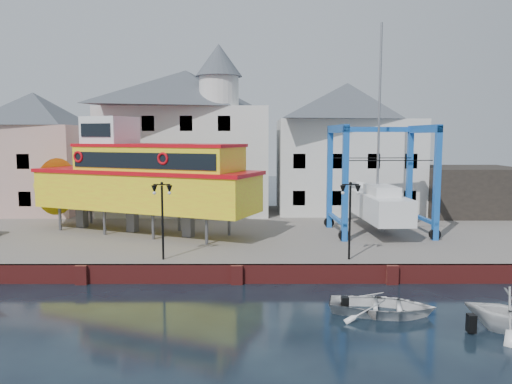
{
  "coord_description": "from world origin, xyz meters",
  "views": [
    {
      "loc": [
        0.95,
        -25.06,
        7.59
      ],
      "look_at": [
        1.0,
        7.0,
        4.0
      ],
      "focal_mm": 35.0,
      "sensor_mm": 36.0,
      "label": 1
    }
  ],
  "objects": [
    {
      "name": "building_white_right",
      "position": [
        9.0,
        19.0,
        6.6
      ],
      "size": [
        12.0,
        8.0,
        11.2
      ],
      "color": "silver",
      "rests_on": "hardstanding"
    },
    {
      "name": "building_pink",
      "position": [
        -18.0,
        18.0,
        6.15
      ],
      "size": [
        8.0,
        7.0,
        10.3
      ],
      "color": "#BD9793",
      "rests_on": "hardstanding"
    },
    {
      "name": "tour_boat",
      "position": [
        -7.51,
        8.98,
        4.74
      ],
      "size": [
        18.43,
        11.12,
        7.92
      ],
      "rotation": [
        0.0,
        0.0,
        -0.4
      ],
      "color": "#59595E",
      "rests_on": "hardstanding"
    },
    {
      "name": "motorboat_c",
      "position": [
        10.91,
        -6.48,
        0.0
      ],
      "size": [
        4.73,
        4.65,
        1.89
      ],
      "primitive_type": "imported",
      "rotation": [
        0.0,
        0.0,
        0.91
      ],
      "color": "white",
      "rests_on": "ground"
    },
    {
      "name": "travel_lift",
      "position": [
        9.32,
        9.3,
        3.35
      ],
      "size": [
        6.84,
        9.44,
        14.1
      ],
      "rotation": [
        0.0,
        0.0,
        0.05
      ],
      "color": "#1156B0",
      "rests_on": "hardstanding"
    },
    {
      "name": "building_white_main",
      "position": [
        -4.87,
        18.39,
        7.34
      ],
      "size": [
        14.0,
        8.3,
        14.0
      ],
      "color": "silver",
      "rests_on": "hardstanding"
    },
    {
      "name": "lamp_post_right",
      "position": [
        6.0,
        1.2,
        4.17
      ],
      "size": [
        1.12,
        0.32,
        4.2
      ],
      "color": "black",
      "rests_on": "hardstanding"
    },
    {
      "name": "lamp_post_left",
      "position": [
        -4.0,
        1.2,
        4.17
      ],
      "size": [
        1.12,
        0.32,
        4.2
      ],
      "color": "black",
      "rests_on": "hardstanding"
    },
    {
      "name": "quay_wall",
      "position": [
        -0.0,
        0.1,
        0.5
      ],
      "size": [
        44.0,
        0.47,
        1.0
      ],
      "color": "maroon",
      "rests_on": "ground"
    },
    {
      "name": "shed_dark",
      "position": [
        19.0,
        17.0,
        3.0
      ],
      "size": [
        8.0,
        7.0,
        4.0
      ],
      "primitive_type": "cube",
      "color": "black",
      "rests_on": "hardstanding"
    },
    {
      "name": "hardstanding",
      "position": [
        0.0,
        11.0,
        0.5
      ],
      "size": [
        44.0,
        22.0,
        1.0
      ],
      "primitive_type": "cube",
      "color": "#68635D",
      "rests_on": "ground"
    },
    {
      "name": "ground",
      "position": [
        0.0,
        0.0,
        0.0
      ],
      "size": [
        140.0,
        140.0,
        0.0
      ],
      "primitive_type": "plane",
      "color": "black",
      "rests_on": "ground"
    },
    {
      "name": "motorboat_b",
      "position": [
        6.39,
        -4.37,
        0.0
      ],
      "size": [
        5.04,
        4.07,
        0.92
      ],
      "primitive_type": "imported",
      "rotation": [
        0.0,
        0.0,
        1.35
      ],
      "color": "white",
      "rests_on": "ground"
    }
  ]
}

